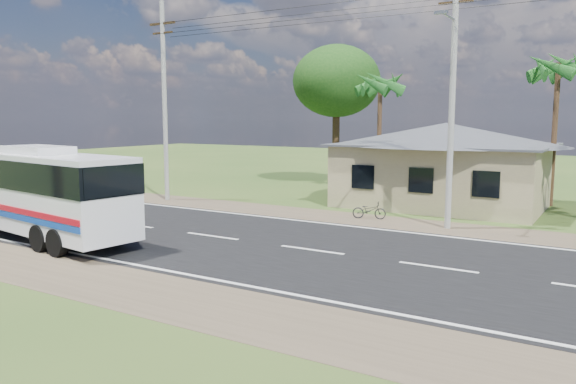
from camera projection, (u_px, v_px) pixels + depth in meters
name	position (u px, v px, depth m)	size (l,w,h in m)	color
ground	(312.00, 250.00, 19.89)	(120.00, 120.00, 0.00)	#294719
road	(312.00, 250.00, 19.89)	(120.00, 16.00, 0.03)	black
house	(445.00, 156.00, 30.05)	(12.40, 10.00, 5.00)	tan
utility_poles	(444.00, 91.00, 23.26)	(32.80, 2.22, 11.00)	#9E9E99
palm_mid	(558.00, 69.00, 29.02)	(2.80, 2.80, 8.20)	#47301E
palm_far	(380.00, 85.00, 34.63)	(2.80, 2.80, 7.70)	#47301E
tree_behind_house	(337.00, 82.00, 38.32)	(6.00, 6.00, 9.61)	#47301E
coach_bus	(28.00, 184.00, 22.08)	(11.83, 3.97, 3.61)	silver
motorcycle	(369.00, 210.00, 26.03)	(0.54, 1.55, 0.81)	black
small_car	(87.00, 194.00, 29.03)	(1.73, 4.31, 1.47)	#2A2A2C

